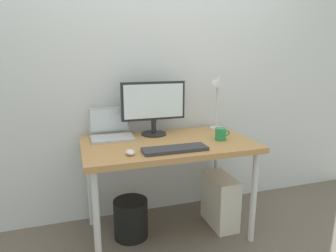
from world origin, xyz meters
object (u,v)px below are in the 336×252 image
monitor (154,105)px  computer_tower (220,200)px  keyboard (175,149)px  desk_lamp (219,89)px  laptop (111,130)px  desk (168,151)px  wastebasket (131,219)px  mouse (130,152)px  coffee_mug (221,134)px

monitor → computer_tower: (0.49, -0.25, -0.78)m
keyboard → desk_lamp: bearing=39.5°
keyboard → computer_tower: 0.75m
laptop → keyboard: 0.59m
desk → wastebasket: bearing=173.9°
monitor → mouse: monitor is taller
mouse → wastebasket: bearing=82.2°
desk → laptop: laptop is taller
laptop → mouse: (0.06, -0.45, -0.04)m
desk → mouse: (-0.32, -0.21, 0.09)m
laptop → computer_tower: bearing=-17.6°
mouse → coffee_mug: size_ratio=0.76×
laptop → computer_tower: (0.83, -0.26, -0.59)m
keyboard → mouse: bearing=177.8°
wastebasket → mouse: bearing=-97.8°
coffee_mug → computer_tower: size_ratio=0.28×
desk → coffee_mug: (0.39, -0.07, 0.11)m
monitor → wastebasket: monitor is taller
desk → coffee_mug: bearing=-10.6°
monitor → keyboard: bearing=-87.1°
desk → desk_lamp: (0.52, 0.23, 0.42)m
desk → computer_tower: size_ratio=2.97×
wastebasket → monitor: bearing=39.0°
mouse → wastebasket: size_ratio=0.30×
keyboard → mouse: size_ratio=4.89×
keyboard → laptop: bearing=127.7°
mouse → desk_lamp: bearing=27.4°
monitor → laptop: bearing=177.2°
keyboard → mouse: (-0.30, 0.01, 0.01)m
mouse → coffee_mug: (0.72, 0.14, 0.03)m
computer_tower → mouse: bearing=-166.0°
desk → monitor: monitor is taller
coffee_mug → wastebasket: coffee_mug is taller
desk_lamp → computer_tower: bearing=-107.9°
monitor → coffee_mug: 0.57m
desk_lamp → keyboard: 0.78m
mouse → computer_tower: mouse is taller
desk → desk_lamp: desk_lamp is taller
desk → computer_tower: 0.64m
laptop → keyboard: size_ratio=0.73×
laptop → coffee_mug: bearing=-22.3°
mouse → desk: bearing=32.9°
desk → monitor: size_ratio=2.43×
coffee_mug → desk: bearing=169.4°
desk → wastebasket: desk is taller
desk_lamp → keyboard: (-0.55, -0.45, -0.34)m
coffee_mug → computer_tower: coffee_mug is taller
laptop → keyboard: bearing=-52.3°
keyboard → computer_tower: size_ratio=1.05×
wastebasket → computer_tower: bearing=-3.8°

